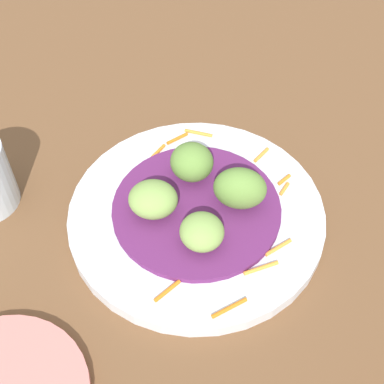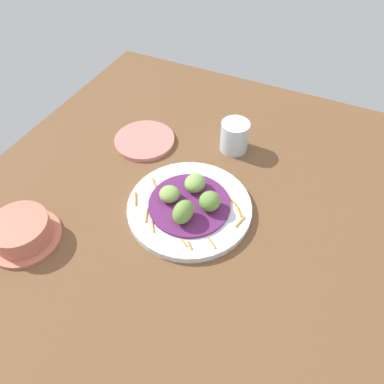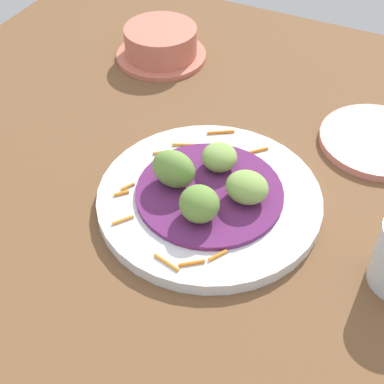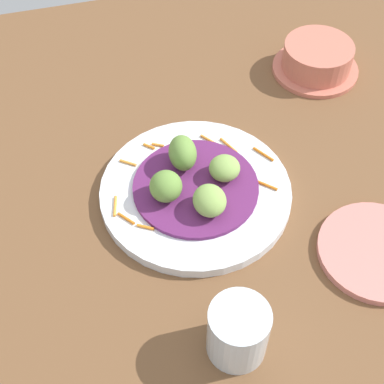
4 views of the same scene
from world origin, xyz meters
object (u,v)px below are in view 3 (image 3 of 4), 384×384
at_px(guac_scoop_center, 174,169).
at_px(terracotta_bowl, 161,44).
at_px(guac_scoop_right, 199,204).
at_px(side_plate_small, 377,141).
at_px(main_plate, 209,199).
at_px(guac_scoop_left, 219,157).
at_px(guac_scoop_back, 247,187).

bearing_deg(guac_scoop_center, terracotta_bowl, -148.98).
bearing_deg(guac_scoop_right, terracotta_bowl, -145.28).
bearing_deg(terracotta_bowl, guac_scoop_center, 31.02).
distance_m(side_plate_small, terracotta_bowl, 0.38).
bearing_deg(guac_scoop_right, side_plate_small, 148.84).
height_order(main_plate, side_plate_small, main_plate).
relative_size(guac_scoop_left, guac_scoop_back, 0.87).
xyz_separation_m(guac_scoop_center, guac_scoop_right, (0.04, 0.05, -0.00)).
xyz_separation_m(guac_scoop_right, terracotta_bowl, (-0.32, -0.22, -0.02)).
distance_m(guac_scoop_left, guac_scoop_back, 0.06).
xyz_separation_m(guac_scoop_center, guac_scoop_back, (-0.01, 0.09, -0.01)).
distance_m(guac_scoop_right, terracotta_bowl, 0.39).
relative_size(main_plate, guac_scoop_right, 5.81).
height_order(guac_scoop_back, side_plate_small, guac_scoop_back).
relative_size(guac_scoop_left, side_plate_small, 0.28).
bearing_deg(guac_scoop_back, terracotta_bowl, -136.03).
relative_size(main_plate, guac_scoop_back, 5.36).
xyz_separation_m(main_plate, guac_scoop_back, (-0.01, 0.04, 0.03)).
height_order(main_plate, guac_scoop_left, guac_scoop_left).
xyz_separation_m(guac_scoop_back, side_plate_small, (-0.20, 0.12, -0.04)).
distance_m(guac_scoop_right, guac_scoop_back, 0.06).
relative_size(guac_scoop_center, side_plate_small, 0.35).
distance_m(main_plate, guac_scoop_back, 0.06).
bearing_deg(terracotta_bowl, side_plate_small, 79.55).
distance_m(main_plate, guac_scoop_left, 0.05).
xyz_separation_m(main_plate, guac_scoop_right, (0.04, 0.01, 0.04)).
xyz_separation_m(main_plate, side_plate_small, (-0.21, 0.16, -0.00)).
height_order(guac_scoop_center, side_plate_small, guac_scoop_center).
height_order(guac_scoop_center, terracotta_bowl, guac_scoop_center).
bearing_deg(guac_scoop_back, guac_scoop_center, -80.73).
distance_m(main_plate, side_plate_small, 0.26).
bearing_deg(side_plate_small, guac_scoop_back, -29.90).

